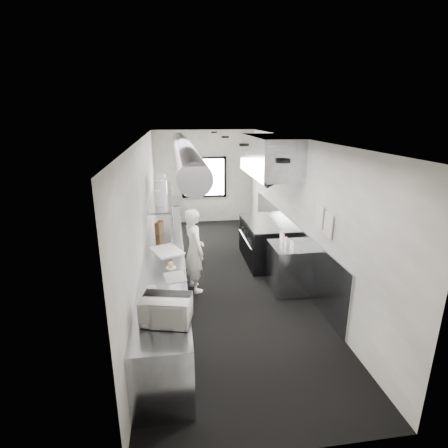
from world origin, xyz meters
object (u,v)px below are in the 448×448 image
object	(u,v)px
plate_stack_d	(161,182)
squeeze_bottle_e	(281,236)
exhaust_hood	(269,156)
small_plate	(171,268)
prep_counter	(165,271)
range	(264,242)
pass_shelf	(162,196)
squeeze_bottle_c	(286,241)
bottle_station	(288,268)
squeeze_bottle_b	(292,244)
cutting_board	(167,251)
squeeze_bottle_a	(294,248)
knife_block	(159,228)
deli_tub_a	(150,312)
deli_tub_b	(152,290)
plate_stack_b	(161,189)
squeeze_bottle_d	(283,238)
plate_stack_a	(161,197)
line_cook	(194,250)
far_work_table	(167,216)
microwave	(166,310)
plate_stack_c	(160,185)

from	to	relation	value
plate_stack_d	squeeze_bottle_e	world-z (taller)	plate_stack_d
exhaust_hood	small_plate	size ratio (longest dim) A/B	13.71
prep_counter	range	distance (m)	2.50
pass_shelf	squeeze_bottle_c	bearing A→B (deg)	-36.44
bottle_station	squeeze_bottle_b	xyz separation A→B (m)	(-0.02, -0.17, 0.53)
cutting_board	squeeze_bottle_e	bearing A→B (deg)	6.41
exhaust_hood	squeeze_bottle_c	distance (m)	1.97
range	small_plate	distance (m)	2.97
pass_shelf	squeeze_bottle_a	distance (m)	3.11
pass_shelf	range	distance (m)	2.49
knife_block	deli_tub_a	bearing A→B (deg)	-68.11
deli_tub_a	deli_tub_b	size ratio (longest dim) A/B	1.01
plate_stack_b	squeeze_bottle_d	distance (m)	2.72
plate_stack_a	deli_tub_b	bearing A→B (deg)	-92.69
squeeze_bottle_c	squeeze_bottle_d	size ratio (longest dim) A/B	0.91
line_cook	squeeze_bottle_e	distance (m)	1.70
far_work_table	squeeze_bottle_d	distance (m)	4.38
prep_counter	squeeze_bottle_e	xyz separation A→B (m)	(2.24, 0.10, 0.54)
exhaust_hood	squeeze_bottle_a	size ratio (longest dim) A/B	13.47
plate_stack_b	plate_stack_d	distance (m)	0.83
bottle_station	range	bearing A→B (deg)	94.57
prep_counter	deli_tub_a	bearing A→B (deg)	-93.26
line_cook	deli_tub_a	world-z (taller)	line_cook
deli_tub_b	plate_stack_d	world-z (taller)	plate_stack_d
plate_stack_b	squeeze_bottle_e	world-z (taller)	plate_stack_b
prep_counter	squeeze_bottle_c	size ratio (longest dim) A/B	37.48
range	squeeze_bottle_b	xyz separation A→B (m)	(0.09, -1.57, 0.52)
prep_counter	line_cook	size ratio (longest dim) A/B	3.76
bottle_station	deli_tub_a	world-z (taller)	deli_tub_a
line_cook	plate_stack_b	world-z (taller)	plate_stack_b
deli_tub_a	plate_stack_d	distance (m)	4.39
microwave	squeeze_bottle_d	bearing A→B (deg)	60.82
line_cook	squeeze_bottle_b	distance (m)	1.80
exhaust_hood	far_work_table	distance (m)	3.88
exhaust_hood	plate_stack_d	world-z (taller)	exhaust_hood
range	knife_block	size ratio (longest dim) A/B	6.51
exhaust_hood	line_cook	distance (m)	2.59
plate_stack_d	knife_block	bearing A→B (deg)	-91.62
range	squeeze_bottle_c	distance (m)	1.47
pass_shelf	squeeze_bottle_e	xyz separation A→B (m)	(2.28, -1.40, -0.54)
line_cook	squeeze_bottle_e	world-z (taller)	line_cook
deli_tub_a	squeeze_bottle_d	size ratio (longest dim) A/B	0.80
range	squeeze_bottle_e	xyz separation A→B (m)	(0.05, -1.10, 0.52)
cutting_board	plate_stack_c	xyz separation A→B (m)	(-0.12, 1.70, 0.85)
bottle_station	squeeze_bottle_a	xyz separation A→B (m)	(-0.03, -0.31, 0.53)
prep_counter	knife_block	bearing A→B (deg)	97.15
far_work_table	small_plate	distance (m)	4.61
squeeze_bottle_a	microwave	bearing A→B (deg)	-139.48
squeeze_bottle_c	far_work_table	bearing A→B (deg)	119.95
prep_counter	deli_tub_a	size ratio (longest dim) A/B	42.73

